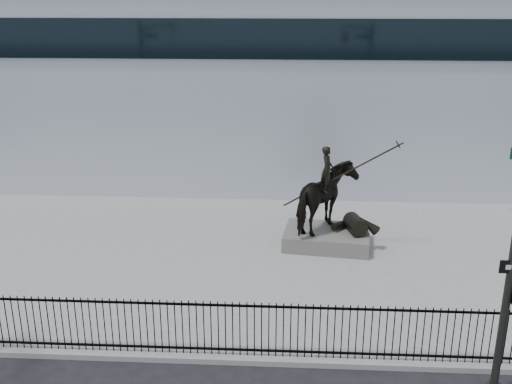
{
  "coord_description": "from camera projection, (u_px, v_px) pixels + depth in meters",
  "views": [
    {
      "loc": [
        2.2,
        -11.68,
        8.91
      ],
      "look_at": [
        1.19,
        6.0,
        2.89
      ],
      "focal_mm": 42.0,
      "sensor_mm": 36.0,
      "label": 1
    }
  ],
  "objects": [
    {
      "name": "plaza",
      "position": [
        223.0,
        259.0,
        20.62
      ],
      "size": [
        30.0,
        12.0,
        0.15
      ],
      "primitive_type": "cube",
      "color": "gray",
      "rests_on": "ground"
    },
    {
      "name": "building",
      "position": [
        249.0,
        77.0,
        31.48
      ],
      "size": [
        44.0,
        14.0,
        9.0
      ],
      "primitive_type": "cube",
      "color": "silver",
      "rests_on": "ground"
    },
    {
      "name": "picket_fence",
      "position": [
        198.0,
        327.0,
        14.92
      ],
      "size": [
        22.1,
        0.1,
        1.5
      ],
      "color": "black",
      "rests_on": "plaza"
    },
    {
      "name": "statue_plinth",
      "position": [
        327.0,
        238.0,
        21.48
      ],
      "size": [
        3.24,
        2.43,
        0.56
      ],
      "primitive_type": "cube",
      "rotation": [
        0.0,
        0.0,
        -0.13
      ],
      "color": "#5B5853",
      "rests_on": "plaza"
    },
    {
      "name": "equestrian_statue",
      "position": [
        330.0,
        200.0,
        21.0
      ],
      "size": [
        3.82,
        2.61,
        3.26
      ],
      "rotation": [
        0.0,
        0.0,
        -0.13
      ],
      "color": "black",
      "rests_on": "statue_plinth"
    }
  ]
}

